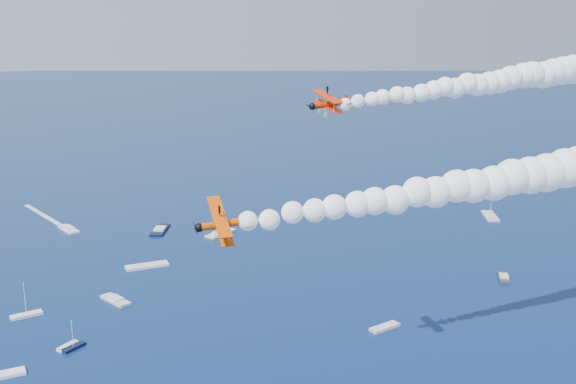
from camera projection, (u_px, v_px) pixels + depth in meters
name	position (u px, v px, depth m)	size (l,w,h in m)	color
biplane_lead	(330.00, 104.00, 121.80)	(7.65, 8.58, 5.17)	red
biplane_trail	(224.00, 224.00, 78.93)	(6.33, 7.10, 4.28)	#D64604
smoke_trail_lead	(495.00, 81.00, 134.92)	(71.75, 8.56, 12.28)	white
smoke_trail_trail	(502.00, 180.00, 88.09)	(71.48, 12.96, 12.28)	white
spectator_boats	(169.00, 277.00, 202.62)	(242.04, 180.87, 0.70)	white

